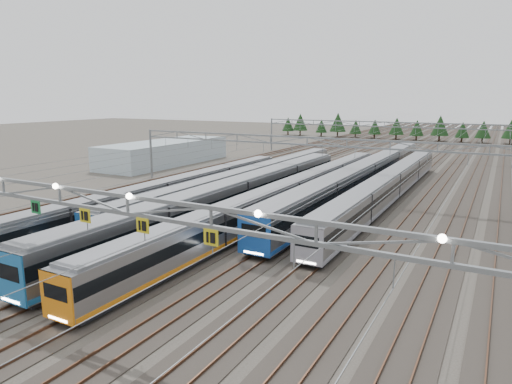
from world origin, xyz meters
The scene contains 13 objects.
ground centered at (0.00, 0.00, 0.00)m, with size 400.00×400.00×0.00m, color #47423A.
track_bed centered at (0.00, 100.00, 1.49)m, with size 54.00×260.00×5.42m.
train_a centered at (-11.25, 22.23, 1.90)m, with size 2.55×54.38×3.31m.
train_b centered at (-6.75, 35.39, 2.00)m, with size 2.68×55.90×3.49m.
train_c centered at (-2.25, 24.82, 2.23)m, with size 3.04×54.70×3.96m.
train_d centered at (2.25, 29.17, 1.98)m, with size 2.67×63.67×3.47m.
train_e centered at (6.75, 44.98, 2.23)m, with size 3.03×65.11×3.95m.
train_f centered at (11.25, 40.78, 2.01)m, with size 2.70×56.30×3.52m.
gantry_near centered at (-0.05, -0.12, 7.09)m, with size 56.36×0.61×8.08m.
gantry_mid centered at (0.00, 40.00, 6.39)m, with size 56.36×0.36×8.00m.
gantry_far centered at (0.00, 85.00, 6.39)m, with size 56.36×0.36×8.00m.
west_shed centered at (-36.15, 53.45, 2.25)m, with size 10.00×30.00×4.50m, color #AABFCB.
treeline centered at (-0.90, 130.66, 4.23)m, with size 93.80×5.60×7.02m.
Camera 1 is at (23.71, -18.30, 13.19)m, focal length 32.00 mm.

